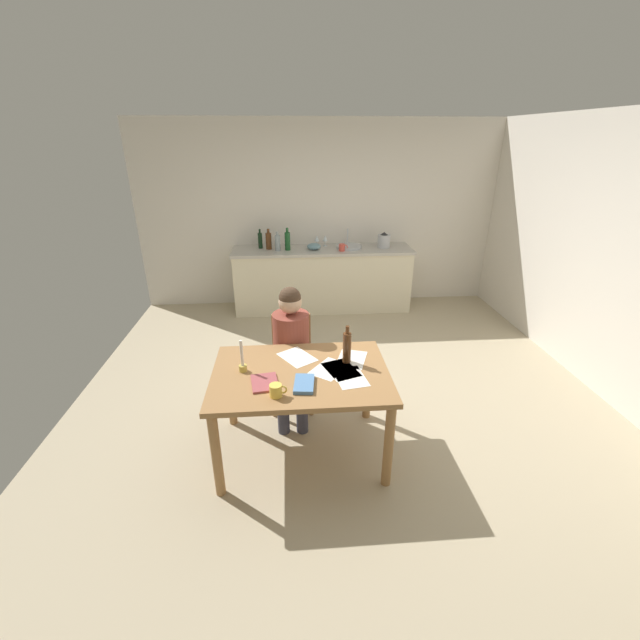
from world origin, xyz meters
name	(u,v)px	position (x,y,z in m)	size (l,w,h in m)	color
ground_plane	(341,392)	(0.00, 0.00, -0.02)	(5.20, 5.20, 0.04)	tan
wall_back	(321,215)	(0.00, 2.60, 1.30)	(5.20, 0.12, 2.60)	silver
wall_right	(622,260)	(2.60, 0.00, 1.30)	(0.12, 5.20, 2.60)	silver
kitchen_counter	(322,279)	(0.00, 2.24, 0.45)	(2.54, 0.64, 0.90)	beige
dining_table	(301,384)	(-0.42, -0.83, 0.64)	(1.32, 0.93, 0.74)	#9E7042
chair_at_table	(292,357)	(-0.48, -0.13, 0.48)	(0.41, 0.41, 0.86)	#9E7042
person_seated	(291,345)	(-0.48, -0.28, 0.68)	(0.33, 0.59, 1.19)	brown
coffee_mug	(276,390)	(-0.60, -1.13, 0.79)	(0.12, 0.09, 0.09)	#F2CC4C
candlestick	(243,363)	(-0.85, -0.79, 0.81)	(0.06, 0.06, 0.26)	gold
book_magazine	(304,384)	(-0.40, -1.02, 0.75)	(0.14, 0.24, 0.03)	#5281B8
book_cookery	(265,383)	(-0.68, -0.97, 0.75)	(0.18, 0.24, 0.02)	#A0484C
paper_letter	(350,377)	(-0.06, -0.94, 0.74)	(0.21, 0.30, 0.00)	white
paper_bill	(352,359)	(-0.01, -0.67, 0.74)	(0.21, 0.30, 0.00)	white
paper_envelope	(341,370)	(-0.12, -0.82, 0.74)	(0.21, 0.30, 0.00)	white
paper_receipt	(297,357)	(-0.44, -0.60, 0.74)	(0.21, 0.30, 0.00)	white
paper_notice	(330,369)	(-0.20, -0.81, 0.74)	(0.21, 0.30, 0.00)	white
wine_bottle_on_table	(347,347)	(-0.06, -0.71, 0.87)	(0.07, 0.07, 0.31)	#593319
sink_unit	(349,246)	(0.37, 2.24, 0.92)	(0.36, 0.36, 0.24)	#B2B7BC
bottle_oil	(260,240)	(-0.87, 2.33, 1.01)	(0.06, 0.06, 0.27)	black
bottle_vinegar	(269,241)	(-0.75, 2.27, 1.02)	(0.08, 0.08, 0.28)	#593319
bottle_wine_red	(278,243)	(-0.63, 2.17, 1.01)	(0.08, 0.08, 0.27)	#8C999E
bottle_sauce	(287,241)	(-0.49, 2.19, 1.03)	(0.08, 0.08, 0.31)	#194C23
mixing_bowl	(314,246)	(-0.12, 2.19, 0.94)	(0.19, 0.19, 0.09)	#668C99
stovetop_kettle	(384,241)	(0.87, 2.24, 1.00)	(0.18, 0.18, 0.22)	#B7BABF
wine_glass_near_sink	(325,238)	(0.05, 2.39, 1.01)	(0.07, 0.07, 0.15)	silver
wine_glass_by_kettle	(317,239)	(-0.07, 2.39, 1.01)	(0.07, 0.07, 0.15)	silver
teacup_on_counter	(342,247)	(0.26, 2.09, 0.95)	(0.12, 0.09, 0.10)	#D84C3F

